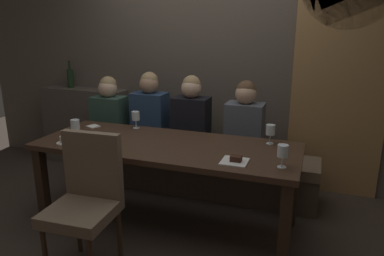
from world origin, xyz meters
TOP-DOWN VIEW (x-y plane):
  - ground at (0.00, 0.00)m, footprint 9.00×9.00m
  - back_wall_tiled at (0.00, 1.22)m, footprint 6.00×0.12m
  - arched_door at (1.35, 1.15)m, footprint 0.90×0.05m
  - back_counter at (-1.55, 1.04)m, footprint 1.10×0.28m
  - dining_table at (0.00, 0.00)m, footprint 2.20×0.84m
  - banquette_bench at (0.00, 0.70)m, footprint 2.50×0.44m
  - chair_near_side at (-0.30, -0.72)m, footprint 0.46×0.46m
  - diner_redhead at (-0.97, 0.67)m, footprint 0.36×0.24m
  - diner_bearded at (-0.50, 0.73)m, footprint 0.36×0.24m
  - diner_far_end at (-0.03, 0.70)m, footprint 0.36×0.24m
  - diner_near_end at (0.52, 0.71)m, footprint 0.36×0.24m
  - wine_bottle_dark_red at (-1.74, 1.06)m, footprint 0.08×0.08m
  - wine_glass_center_front at (-0.81, -0.12)m, footprint 0.08×0.08m
  - wine_glass_center_back at (-0.46, 0.34)m, footprint 0.08×0.08m
  - wine_glass_far_left at (0.82, 0.29)m, footprint 0.08×0.08m
  - wine_glass_end_left at (0.97, -0.21)m, footprint 0.08×0.08m
  - espresso_cup at (-0.81, -0.28)m, footprint 0.12×0.12m
  - dessert_plate at (0.64, -0.23)m, footprint 0.19×0.19m
  - folded_napkin at (-0.88, 0.24)m, footprint 0.14×0.13m

SIDE VIEW (x-z plane):
  - ground at x=0.00m, z-range 0.00..0.00m
  - banquette_bench at x=0.00m, z-range 0.00..0.45m
  - back_counter at x=-1.55m, z-range 0.00..0.95m
  - chair_near_side at x=-0.30m, z-range 0.07..1.05m
  - dining_table at x=0.00m, z-range 0.28..1.02m
  - folded_napkin at x=-0.88m, z-range 0.74..0.75m
  - dessert_plate at x=0.64m, z-range 0.73..0.78m
  - espresso_cup at x=-0.81m, z-range 0.73..0.80m
  - diner_redhead at x=-0.97m, z-range 0.43..1.15m
  - diner_near_end at x=0.52m, z-range 0.43..1.17m
  - diner_far_end at x=-0.03m, z-range 0.43..1.20m
  - diner_bearded at x=-0.50m, z-range 0.43..1.21m
  - wine_glass_end_left at x=0.97m, z-range 0.77..0.93m
  - wine_glass_center_back at x=-0.46m, z-range 0.77..0.93m
  - wine_glass_center_front at x=-0.81m, z-range 0.77..0.94m
  - wine_glass_far_left at x=0.82m, z-range 0.77..0.94m
  - wine_bottle_dark_red at x=-1.74m, z-range 0.91..1.23m
  - arched_door at x=1.35m, z-range 0.09..2.64m
  - back_wall_tiled at x=0.00m, z-range 0.00..3.00m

